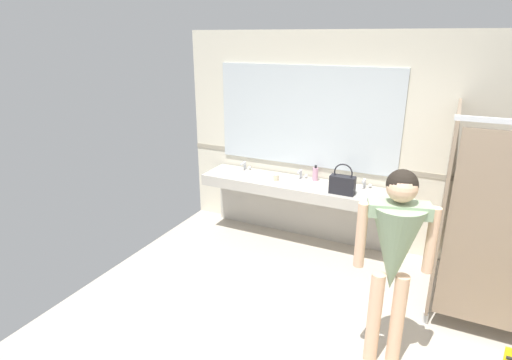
% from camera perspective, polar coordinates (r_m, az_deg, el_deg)
% --- Properties ---
extents(wall_back, '(5.81, 0.12, 2.65)m').
position_cam_1_polar(wall_back, '(5.16, 20.21, 4.13)').
color(wall_back, beige).
rests_on(wall_back, ground_plane).
extents(wall_back_tile_band, '(5.81, 0.01, 0.06)m').
position_cam_1_polar(wall_back_tile_band, '(5.17, 19.78, 1.05)').
color(wall_back_tile_band, '#9E937F').
rests_on(wall_back_tile_band, wall_back).
extents(vanity_counter, '(2.47, 0.56, 0.94)m').
position_cam_1_polar(vanity_counter, '(5.38, 5.74, -2.19)').
color(vanity_counter, '#B2ADA3').
rests_on(vanity_counter, ground_plane).
extents(mirror_panel, '(2.37, 0.02, 1.26)m').
position_cam_1_polar(mirror_panel, '(5.29, 6.88, 8.68)').
color(mirror_panel, silver).
rests_on(mirror_panel, wall_back).
extents(person_standing, '(0.57, 0.49, 1.68)m').
position_cam_1_polar(person_standing, '(3.31, 18.65, -8.84)').
color(person_standing, '#DBAD89').
rests_on(person_standing, ground_plane).
extents(handbag, '(0.29, 0.12, 0.37)m').
position_cam_1_polar(handbag, '(4.89, 11.89, -0.53)').
color(handbag, black).
rests_on(handbag, vanity_counter).
extents(soap_dispenser, '(0.07, 0.07, 0.20)m').
position_cam_1_polar(soap_dispenser, '(5.29, 8.22, 0.83)').
color(soap_dispenser, '#D899B2').
rests_on(soap_dispenser, vanity_counter).
extents(paper_cup, '(0.07, 0.07, 0.08)m').
position_cam_1_polar(paper_cup, '(5.25, 2.82, 0.34)').
color(paper_cup, beige).
rests_on(paper_cup, vanity_counter).
extents(floor_drain_cover, '(0.14, 0.14, 0.01)m').
position_cam_1_polar(floor_drain_cover, '(4.11, -0.41, -19.40)').
color(floor_drain_cover, '#B7BABF').
rests_on(floor_drain_cover, ground_plane).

